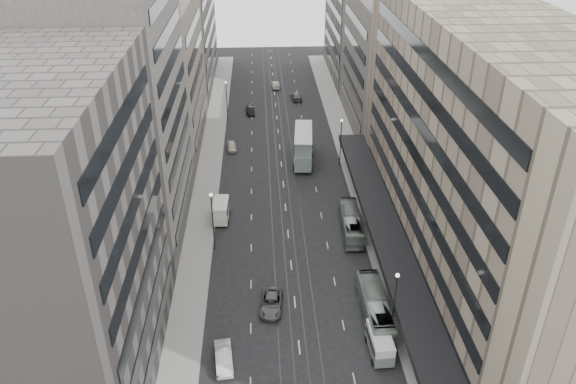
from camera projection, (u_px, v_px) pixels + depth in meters
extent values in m
plane|color=black|center=(295.00, 308.00, 63.01)|extent=(220.00, 220.00, 0.00)
cube|color=gray|center=(351.00, 158.00, 96.11)|extent=(4.00, 125.00, 0.15)
cube|color=gray|center=(210.00, 162.00, 94.98)|extent=(4.00, 125.00, 0.15)
cube|color=gray|center=(481.00, 152.00, 63.57)|extent=(15.00, 60.00, 30.00)
cube|color=black|center=(389.00, 235.00, 68.55)|extent=(4.40, 60.00, 0.50)
cube|color=#443F3B|center=(394.00, 64.00, 103.27)|extent=(15.00, 28.00, 24.00)
cube|color=#5C5753|center=(366.00, 17.00, 128.35)|extent=(15.00, 32.00, 28.00)
cube|color=#5C5753|center=(51.00, 245.00, 47.65)|extent=(15.00, 28.00, 30.00)
cube|color=#443F3B|center=(115.00, 108.00, 70.12)|extent=(15.00, 26.00, 34.00)
cube|color=#685C51|center=(153.00, 76.00, 95.79)|extent=(15.00, 28.00, 25.00)
cube|color=#5C5753|center=(175.00, 22.00, 123.72)|extent=(15.00, 38.00, 28.00)
cylinder|color=#262628|center=(394.00, 307.00, 57.15)|extent=(0.16, 0.16, 8.00)
sphere|color=silver|center=(398.00, 275.00, 55.12)|extent=(0.44, 0.44, 0.44)
cylinder|color=#262628|center=(341.00, 144.00, 91.89)|extent=(0.16, 0.16, 8.00)
sphere|color=silver|center=(342.00, 120.00, 89.87)|extent=(0.44, 0.44, 0.44)
cylinder|color=#262628|center=(213.00, 223.00, 71.00)|extent=(0.16, 0.16, 8.00)
sphere|color=silver|center=(211.00, 195.00, 68.98)|extent=(0.44, 0.44, 0.44)
cylinder|color=#262628|center=(227.00, 103.00, 108.35)|extent=(0.16, 0.16, 8.00)
sphere|color=silver|center=(226.00, 82.00, 106.33)|extent=(0.44, 0.44, 0.44)
imported|color=gray|center=(375.00, 308.00, 60.75)|extent=(2.58, 10.92, 3.04)
imported|color=gray|center=(351.00, 223.00, 75.78)|extent=(2.88, 10.42, 2.87)
cube|color=gray|center=(303.00, 152.00, 94.19)|extent=(3.70, 10.37, 2.60)
cube|color=gray|center=(303.00, 139.00, 92.99)|extent=(3.61, 9.96, 2.26)
cube|color=silver|center=(303.00, 132.00, 92.40)|extent=(3.70, 10.37, 0.14)
cylinder|color=black|center=(294.00, 168.00, 91.69)|extent=(0.41, 1.15, 1.13)
cylinder|color=black|center=(311.00, 169.00, 91.60)|extent=(0.41, 1.15, 1.13)
cylinder|color=black|center=(295.00, 149.00, 98.05)|extent=(0.41, 1.15, 1.13)
cylinder|color=black|center=(311.00, 150.00, 97.97)|extent=(0.41, 1.15, 1.13)
cube|color=slate|center=(380.00, 346.00, 56.62)|extent=(2.16, 4.83, 1.24)
cube|color=silver|center=(380.00, 338.00, 56.08)|extent=(2.11, 4.73, 0.97)
cylinder|color=black|center=(373.00, 363.00, 55.49)|extent=(0.22, 0.71, 0.71)
cylinder|color=black|center=(393.00, 361.00, 55.64)|extent=(0.22, 0.71, 0.71)
cylinder|color=black|center=(366.00, 340.00, 58.21)|extent=(0.22, 0.71, 0.71)
cylinder|color=black|center=(385.00, 339.00, 58.37)|extent=(0.22, 0.71, 0.71)
cube|color=silver|center=(221.00, 213.00, 78.56)|extent=(2.24, 4.67, 1.41)
cube|color=silver|center=(221.00, 206.00, 77.94)|extent=(2.20, 4.58, 1.11)
cylinder|color=black|center=(213.00, 224.00, 77.58)|extent=(0.24, 0.74, 0.73)
cylinder|color=black|center=(228.00, 223.00, 77.60)|extent=(0.24, 0.74, 0.73)
cylinder|color=black|center=(215.00, 212.00, 80.21)|extent=(0.24, 0.74, 0.73)
cylinder|color=black|center=(230.00, 212.00, 80.24)|extent=(0.24, 0.74, 0.73)
imported|color=silver|center=(224.00, 358.00, 55.49)|extent=(2.14, 4.83, 1.54)
imported|color=#505052|center=(271.00, 303.00, 62.67)|extent=(2.91, 5.39, 1.44)
imported|color=beige|center=(232.00, 146.00, 98.88)|extent=(1.95, 4.08, 1.35)
imported|color=black|center=(251.00, 111.00, 113.78)|extent=(1.55, 4.07, 1.32)
imported|color=white|center=(304.00, 145.00, 99.01)|extent=(2.78, 6.03, 1.67)
imported|color=#535355|center=(296.00, 96.00, 121.10)|extent=(2.37, 5.14, 1.45)
imported|color=black|center=(250.00, 108.00, 114.93)|extent=(1.68, 4.06, 1.38)
imported|color=#ACA28E|center=(275.00, 85.00, 127.77)|extent=(1.77, 4.43, 1.43)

